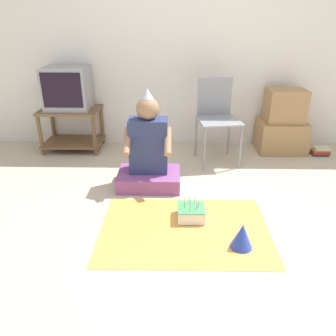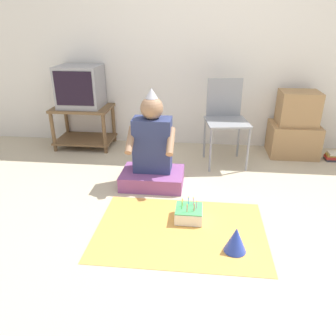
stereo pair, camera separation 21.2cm
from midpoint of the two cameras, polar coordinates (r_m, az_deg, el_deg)
ground_plane at (r=2.48m, az=8.00°, el=-11.87°), size 16.00×16.00×0.00m
wall_back at (r=4.03m, az=8.51°, el=21.65°), size 6.40×0.06×2.55m
tv_stand at (r=4.15m, az=-13.00°, el=7.63°), size 0.69×0.48×0.50m
tv at (r=4.05m, az=-13.56°, el=13.61°), size 0.50×0.43×0.48m
folding_chair at (r=3.60m, az=11.69°, el=9.00°), size 0.49×0.50×0.89m
cardboard_box_stack at (r=4.08m, az=22.63°, el=6.50°), size 0.54×0.43×0.74m
book_pile at (r=4.19m, az=28.33°, el=1.75°), size 0.20×0.13×0.09m
person_seated at (r=3.06m, az=-0.75°, el=2.40°), size 0.58×0.41×0.92m
party_cloth at (r=2.53m, az=4.59°, el=-10.78°), size 1.28×0.89×0.01m
birthday_cake at (r=2.63m, az=5.97°, el=-7.92°), size 0.21×0.21×0.17m
party_hat_blue at (r=2.34m, az=14.34°, el=-12.05°), size 0.15×0.15×0.18m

